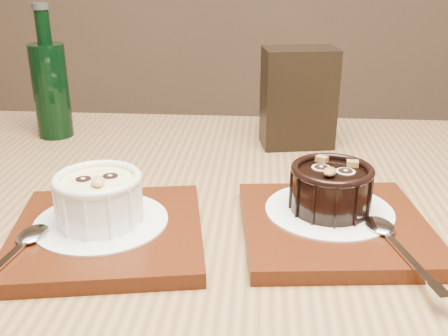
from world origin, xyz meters
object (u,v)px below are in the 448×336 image
object	(u,v)px
tray_left	(108,233)
green_bottle	(51,87)
condiment_stand	(298,98)
tray_right	(334,226)
ramekin_dark	(331,186)
ramekin_white	(99,196)
table	(239,302)

from	to	relation	value
tray_left	green_bottle	world-z (taller)	green_bottle
condiment_stand	green_bottle	world-z (taller)	green_bottle
tray_right	condiment_stand	xyz separation A→B (m)	(-0.02, 0.26, 0.06)
tray_left	condiment_stand	bearing A→B (deg)	55.93
ramekin_dark	green_bottle	bearing A→B (deg)	165.75
ramekin_white	tray_right	world-z (taller)	ramekin_white
ramekin_white	ramekin_dark	world-z (taller)	ramekin_white
table	green_bottle	xyz separation A→B (m)	(-0.29, 0.28, 0.17)
green_bottle	condiment_stand	bearing A→B (deg)	-2.67
tray_left	tray_right	xyz separation A→B (m)	(0.22, 0.03, 0.00)
table	ramekin_white	bearing A→B (deg)	-169.53
tray_right	condiment_stand	world-z (taller)	condiment_stand
table	tray_left	bearing A→B (deg)	-165.28
table	tray_left	size ratio (longest dim) A/B	6.69
table	tray_right	distance (m)	0.14
tray_left	condiment_stand	distance (m)	0.36
table	tray_left	distance (m)	0.16
condiment_stand	tray_right	bearing A→B (deg)	-84.90
condiment_stand	green_bottle	distance (m)	0.37
condiment_stand	ramekin_dark	bearing A→B (deg)	-85.36
table	ramekin_dark	world-z (taller)	ramekin_dark
ramekin_white	tray_right	bearing A→B (deg)	-15.71
tray_right	green_bottle	bearing A→B (deg)	144.30
table	ramekin_dark	size ratio (longest dim) A/B	14.56
ramekin_white	condiment_stand	size ratio (longest dim) A/B	0.61
ramekin_white	ramekin_dark	distance (m)	0.23
tray_right	condiment_stand	distance (m)	0.27
tray_right	ramekin_dark	bearing A→B (deg)	100.90
tray_left	green_bottle	size ratio (longest dim) A/B	0.92
ramekin_dark	condiment_stand	distance (m)	0.25
condiment_stand	tray_left	bearing A→B (deg)	-124.07
table	tray_right	bearing A→B (deg)	-2.12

